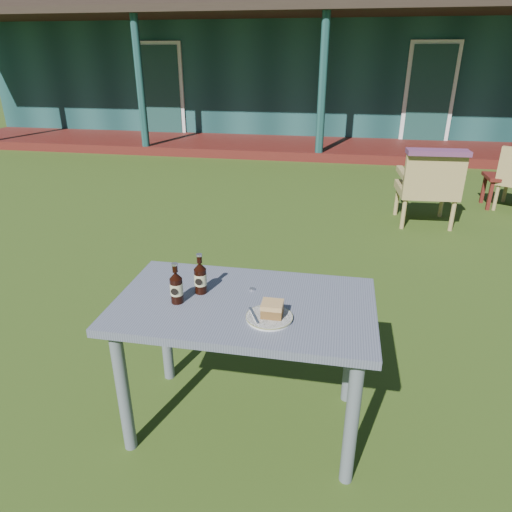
% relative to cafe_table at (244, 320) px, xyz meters
% --- Properties ---
extents(ground, '(80.00, 80.00, 0.00)m').
position_rel_cafe_table_xyz_m(ground, '(0.00, 1.60, -0.62)').
color(ground, '#334916').
extents(pavilion, '(15.80, 8.30, 3.45)m').
position_rel_cafe_table_xyz_m(pavilion, '(-0.00, 10.99, 0.99)').
color(pavilion, '#183F3E').
rests_on(pavilion, ground).
extents(cafe_table, '(1.20, 0.70, 0.72)m').
position_rel_cafe_table_xyz_m(cafe_table, '(0.00, 0.00, 0.00)').
color(cafe_table, '#54596A').
rests_on(cafe_table, ground).
extents(plate, '(0.20, 0.20, 0.01)m').
position_rel_cafe_table_xyz_m(plate, '(0.14, -0.13, 0.11)').
color(plate, silver).
rests_on(plate, cafe_table).
extents(cake_slice, '(0.09, 0.09, 0.06)m').
position_rel_cafe_table_xyz_m(cake_slice, '(0.15, -0.12, 0.15)').
color(cake_slice, brown).
rests_on(cake_slice, plate).
extents(fork, '(0.07, 0.13, 0.00)m').
position_rel_cafe_table_xyz_m(fork, '(0.07, -0.14, 0.12)').
color(fork, silver).
rests_on(fork, plate).
extents(cola_bottle_near, '(0.06, 0.06, 0.20)m').
position_rel_cafe_table_xyz_m(cola_bottle_near, '(-0.22, 0.05, 0.18)').
color(cola_bottle_near, black).
rests_on(cola_bottle_near, cafe_table).
extents(cola_bottle_far, '(0.06, 0.06, 0.20)m').
position_rel_cafe_table_xyz_m(cola_bottle_far, '(-0.30, -0.06, 0.18)').
color(cola_bottle_far, black).
rests_on(cola_bottle_far, cafe_table).
extents(bottle_cap, '(0.03, 0.03, 0.01)m').
position_rel_cafe_table_xyz_m(bottle_cap, '(0.01, 0.12, 0.11)').
color(bottle_cap, silver).
rests_on(bottle_cap, cafe_table).
extents(armchair_left, '(0.64, 0.60, 0.82)m').
position_rel_cafe_table_xyz_m(armchair_left, '(1.36, 3.31, -0.16)').
color(armchair_left, '#A18A50').
rests_on(armchair_left, ground).
extents(floral_throw, '(0.63, 0.23, 0.05)m').
position_rel_cafe_table_xyz_m(floral_throw, '(1.37, 3.14, 0.23)').
color(floral_throw, '#5F3052').
rests_on(floral_throw, armchair_left).
extents(side_table, '(0.60, 0.40, 0.40)m').
position_rel_cafe_table_xyz_m(side_table, '(2.47, 4.16, -0.28)').
color(side_table, '#511813').
rests_on(side_table, ground).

